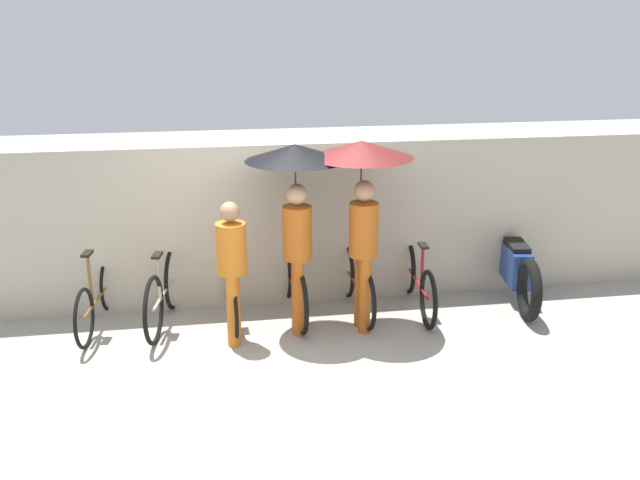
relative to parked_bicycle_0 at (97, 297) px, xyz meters
The scene contains 12 objects.
ground_plane 2.37m from the parked_bicycle_0, 37.37° to the right, with size 30.00×30.00×0.00m, color #9E998E.
back_wall 2.00m from the parked_bicycle_0, 11.49° to the left, with size 13.02×0.12×1.97m.
parked_bicycle_0 is the anchor object (origin of this frame).
parked_bicycle_1 0.75m from the parked_bicycle_0, ahead, with size 0.49×1.69×1.06m.
parked_bicycle_2 1.49m from the parked_bicycle_0, ahead, with size 0.44×1.78×1.08m.
parked_bicycle_3 2.23m from the parked_bicycle_0, ahead, with size 0.44×1.78×1.06m.
parked_bicycle_4 2.98m from the parked_bicycle_0, ahead, with size 0.44×1.70×1.01m.
parked_bicycle_5 3.73m from the parked_bicycle_0, ahead, with size 0.44×1.76×1.06m.
pedestrian_leading 1.73m from the parked_bicycle_0, 23.56° to the right, with size 0.32×0.32×1.58m.
pedestrian_center 2.62m from the parked_bicycle_0, 10.11° to the right, with size 1.08×1.08×2.10m.
pedestrian_trailing 3.27m from the parked_bicycle_0, ahead, with size 1.12×1.12×2.13m.
motorcycle 5.02m from the parked_bicycle_0, ahead, with size 0.63×2.01×0.93m.
Camera 1 is at (-0.58, -6.34, 3.47)m, focal length 40.00 mm.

